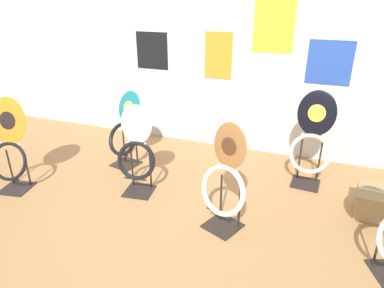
{
  "coord_description": "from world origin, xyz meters",
  "views": [
    {
      "loc": [
        1.24,
        -1.77,
        1.86
      ],
      "look_at": [
        0.21,
        0.96,
        0.55
      ],
      "focal_mm": 32.0,
      "sensor_mm": 36.0,
      "label": 1
    }
  ],
  "objects_px": {
    "toilet_seat_display_woodgrain": "(225,181)",
    "toilet_seat_display_white_plain": "(137,155)",
    "toilet_seat_display_jazz_black": "(312,143)",
    "toilet_seat_display_orange_sun": "(9,145)",
    "toilet_seat_display_teal_sax": "(125,133)"
  },
  "relations": [
    {
      "from": "toilet_seat_display_white_plain",
      "to": "toilet_seat_display_teal_sax",
      "type": "bearing_deg",
      "value": 130.94
    },
    {
      "from": "toilet_seat_display_jazz_black",
      "to": "toilet_seat_display_teal_sax",
      "type": "height_order",
      "value": "toilet_seat_display_jazz_black"
    },
    {
      "from": "toilet_seat_display_jazz_black",
      "to": "toilet_seat_display_orange_sun",
      "type": "height_order",
      "value": "toilet_seat_display_jazz_black"
    },
    {
      "from": "toilet_seat_display_teal_sax",
      "to": "toilet_seat_display_white_plain",
      "type": "relative_size",
      "value": 0.94
    },
    {
      "from": "toilet_seat_display_teal_sax",
      "to": "toilet_seat_display_woodgrain",
      "type": "xyz_separation_m",
      "value": [
        1.38,
        -0.74,
        0.06
      ]
    },
    {
      "from": "toilet_seat_display_woodgrain",
      "to": "toilet_seat_display_white_plain",
      "type": "height_order",
      "value": "toilet_seat_display_woodgrain"
    },
    {
      "from": "toilet_seat_display_jazz_black",
      "to": "toilet_seat_display_teal_sax",
      "type": "distance_m",
      "value": 2.02
    },
    {
      "from": "toilet_seat_display_jazz_black",
      "to": "toilet_seat_display_orange_sun",
      "type": "relative_size",
      "value": 1.04
    },
    {
      "from": "toilet_seat_display_woodgrain",
      "to": "toilet_seat_display_white_plain",
      "type": "xyz_separation_m",
      "value": [
        -0.95,
        0.24,
        -0.03
      ]
    },
    {
      "from": "toilet_seat_display_teal_sax",
      "to": "toilet_seat_display_woodgrain",
      "type": "relative_size",
      "value": 0.9
    },
    {
      "from": "toilet_seat_display_woodgrain",
      "to": "toilet_seat_display_white_plain",
      "type": "distance_m",
      "value": 0.98
    },
    {
      "from": "toilet_seat_display_white_plain",
      "to": "toilet_seat_display_orange_sun",
      "type": "relative_size",
      "value": 0.96
    },
    {
      "from": "toilet_seat_display_woodgrain",
      "to": "toilet_seat_display_orange_sun",
      "type": "relative_size",
      "value": 1.0
    },
    {
      "from": "toilet_seat_display_teal_sax",
      "to": "toilet_seat_display_jazz_black",
      "type": "bearing_deg",
      "value": 7.9
    },
    {
      "from": "toilet_seat_display_woodgrain",
      "to": "toilet_seat_display_jazz_black",
      "type": "bearing_deg",
      "value": 58.55
    }
  ]
}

